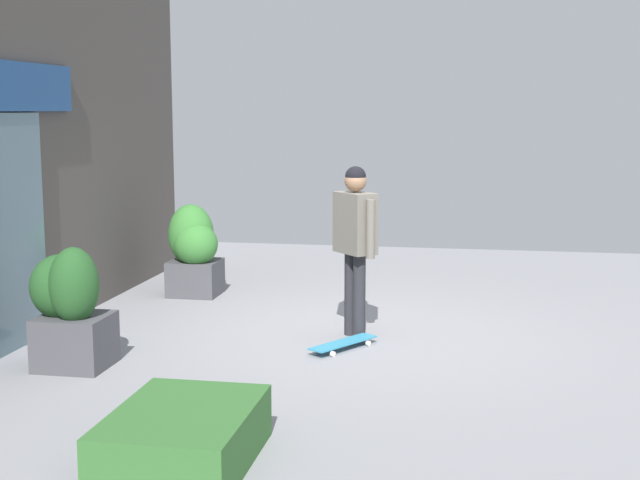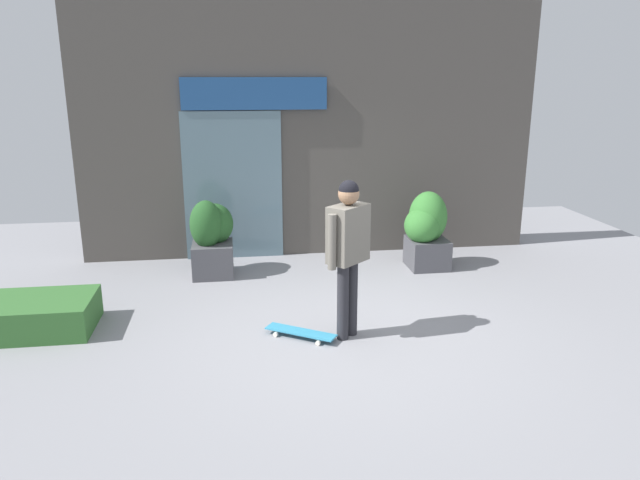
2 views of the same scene
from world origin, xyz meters
TOP-DOWN VIEW (x-y plane):
  - ground_plane at (0.00, 0.00)m, footprint 12.00×12.00m
  - building_facade at (-0.04, 3.28)m, footprint 7.23×0.31m
  - skateboarder at (-0.04, -0.09)m, footprint 0.52×0.50m
  - skateboard at (-0.56, -0.05)m, footprint 0.79×0.61m
  - planter_box_left at (1.60, 2.20)m, footprint 0.67×0.66m
  - planter_box_right at (-1.59, 2.32)m, footprint 0.62×0.73m
  - hedge_ledge at (-3.52, 0.57)m, footprint 1.26×0.90m

SIDE VIEW (x-z plane):
  - ground_plane at x=0.00m, z-range 0.00..0.00m
  - skateboard at x=-0.56m, z-range 0.02..0.10m
  - hedge_ledge at x=-3.52m, z-range 0.00..0.38m
  - planter_box_right at x=-1.59m, z-range 0.01..1.14m
  - planter_box_left at x=1.60m, z-range 0.01..1.18m
  - skateboarder at x=-0.04m, z-range 0.21..1.99m
  - building_facade at x=-0.04m, z-range -0.02..3.95m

